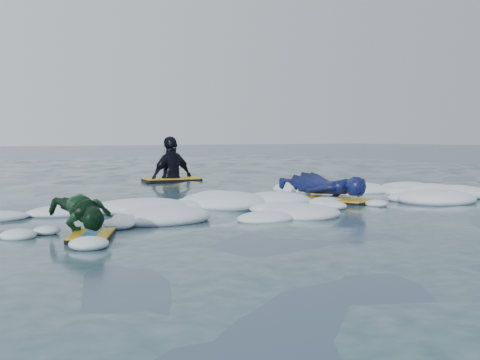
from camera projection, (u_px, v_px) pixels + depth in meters
name	position (u px, v px, depth m)	size (l,w,h in m)	color
ground	(236.00, 218.00, 7.43)	(120.00, 120.00, 0.00)	#1C2C45
foam_band	(196.00, 209.00, 8.29)	(12.00, 3.10, 0.30)	white
prone_woman_unit	(325.00, 188.00, 9.17)	(0.94, 1.72, 0.44)	black
prone_child_unit	(85.00, 215.00, 6.05)	(0.69, 1.17, 0.42)	black
waiting_rider_unit	(172.00, 178.00, 13.30)	(1.35, 0.90, 1.87)	black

